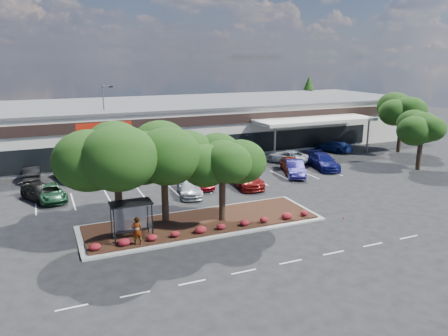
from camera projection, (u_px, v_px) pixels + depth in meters
name	position (u px, v px, depth m)	size (l,w,h in m)	color
ground	(250.00, 240.00, 30.05)	(160.00, 160.00, 0.00)	black
retail_store	(139.00, 126.00, 59.49)	(80.40, 25.20, 6.25)	silver
landscape_island	(202.00, 223.00, 32.82)	(18.00, 6.00, 0.26)	#ADADA8
lane_markings	(197.00, 197.00, 39.28)	(33.12, 20.06, 0.01)	silver
shrub_row	(213.00, 228.00, 30.85)	(17.00, 0.80, 0.50)	maroon
bus_shelter	(131.00, 209.00, 29.24)	(2.75, 1.55, 2.59)	black
island_tree_west	(117.00, 177.00, 29.96)	(7.20, 7.20, 7.89)	#173D0D
island_tree_mid	(164.00, 174.00, 31.99)	(6.60, 6.60, 7.32)	#173D0D
island_tree_east	(222.00, 178.00, 32.29)	(5.80, 5.80, 6.50)	#173D0D
tree_east_near	(421.00, 141.00, 48.10)	(5.60, 5.60, 6.51)	#173D0D
tree_east_far	(401.00, 123.00, 57.00)	(6.40, 6.40, 7.62)	#173D0D
conifer_north_east	(308.00, 100.00, 81.13)	(3.96, 3.96, 9.00)	#173D0D
person_waiting	(137.00, 231.00, 28.43)	(0.70, 0.46, 1.91)	#594C47
light_pole	(106.00, 128.00, 52.03)	(1.38, 0.87, 9.07)	#ADADA8
survey_stake	(343.00, 221.00, 31.70)	(0.07, 0.14, 0.99)	tan
car_0	(41.00, 192.00, 38.24)	(2.01, 4.95, 1.44)	black
car_1	(50.00, 193.00, 38.17)	(2.27, 4.92, 1.37)	#184326
car_3	(189.00, 187.00, 39.75)	(1.99, 4.90, 1.42)	#ADB5BA
car_4	(198.00, 179.00, 42.00)	(1.85, 4.61, 1.57)	maroon
car_5	(245.00, 178.00, 42.46)	(2.33, 5.72, 1.66)	maroon
car_6	(295.00, 168.00, 46.04)	(1.74, 4.99, 1.64)	navy
car_7	(292.00, 165.00, 47.41)	(1.97, 4.88, 1.66)	maroon
car_8	(323.00, 161.00, 49.14)	(2.29, 5.64, 1.64)	#101359
car_9	(32.00, 173.00, 44.54)	(1.58, 4.54, 1.50)	black
car_10	(70.00, 173.00, 44.77)	(2.35, 5.09, 1.41)	#204F1C
car_11	(153.00, 168.00, 46.63)	(1.44, 4.12, 1.36)	navy
car_12	(148.00, 167.00, 46.66)	(2.71, 5.89, 1.64)	silver
car_13	(196.00, 163.00, 48.93)	(2.39, 5.17, 1.44)	navy
car_14	(219.00, 158.00, 50.84)	(1.67, 4.78, 1.57)	#194324
car_15	(252.00, 158.00, 50.78)	(1.83, 4.55, 1.55)	#AFB3BB
car_16	(287.00, 157.00, 51.81)	(2.47, 5.37, 1.49)	silver
car_17	(334.00, 146.00, 57.89)	(2.07, 5.10, 1.48)	navy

